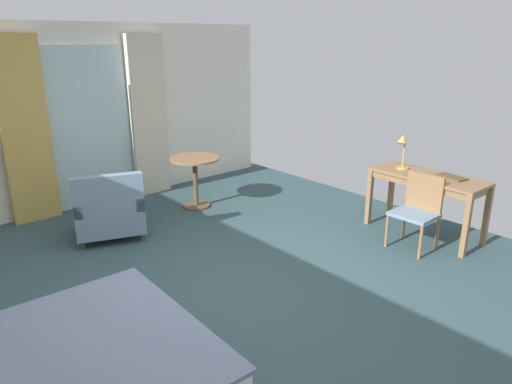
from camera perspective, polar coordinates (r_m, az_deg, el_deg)
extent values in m
cube|color=#334C51|center=(4.61, -4.35, -12.88)|extent=(6.89, 7.23, 0.10)
cube|color=white|center=(7.02, -21.69, 8.35)|extent=(6.49, 0.12, 2.54)
cube|color=silver|center=(7.04, -19.61, 7.36)|extent=(1.31, 0.02, 2.23)
cube|color=tan|center=(6.67, -26.32, 6.62)|extent=(0.59, 0.10, 2.39)
cube|color=beige|center=(7.31, -12.98, 8.93)|extent=(0.57, 0.10, 2.39)
cube|color=slate|center=(3.24, -20.20, -17.83)|extent=(1.50, 1.68, 0.03)
cube|color=olive|center=(5.98, 20.29, 1.81)|extent=(0.57, 1.37, 0.04)
cube|color=olive|center=(5.99, 20.22, 1.28)|extent=(0.53, 1.30, 0.08)
cube|color=olive|center=(6.03, 26.32, -2.69)|extent=(0.06, 0.06, 0.73)
cube|color=olive|center=(6.60, 16.17, 0.26)|extent=(0.06, 0.06, 0.73)
cube|color=olive|center=(5.62, 24.27, -3.88)|extent=(0.06, 0.06, 0.73)
cube|color=olive|center=(6.22, 13.67, -0.62)|extent=(0.06, 0.06, 0.73)
cube|color=gray|center=(5.62, 18.72, -2.62)|extent=(0.41, 0.47, 0.04)
cube|color=olive|center=(5.70, 19.89, 0.03)|extent=(0.04, 0.44, 0.43)
cylinder|color=olive|center=(5.65, 15.68, -4.60)|extent=(0.04, 0.04, 0.40)
cylinder|color=olive|center=(5.46, 19.44, -5.82)|extent=(0.04, 0.04, 0.40)
cylinder|color=olive|center=(5.95, 17.63, -3.62)|extent=(0.04, 0.04, 0.40)
cylinder|color=olive|center=(5.76, 21.25, -4.74)|extent=(0.04, 0.04, 0.40)
cylinder|color=tan|center=(6.15, 17.43, 2.82)|extent=(0.16, 0.16, 0.02)
cylinder|color=tan|center=(6.11, 17.58, 4.42)|extent=(0.02, 0.02, 0.34)
cone|color=tan|center=(6.00, 17.47, 6.17)|extent=(0.16, 0.14, 0.16)
cube|color=brown|center=(5.94, 22.76, 1.69)|extent=(0.24, 0.36, 0.02)
cube|color=gray|center=(5.99, -17.44, -2.95)|extent=(0.99, 0.94, 0.29)
cube|color=gray|center=(5.59, -17.59, -0.36)|extent=(0.78, 0.39, 0.47)
cube|color=gray|center=(5.94, -14.36, -0.54)|extent=(0.34, 0.70, 0.16)
cube|color=gray|center=(5.91, -20.96, -1.29)|extent=(0.34, 0.70, 0.16)
cylinder|color=#4C3D2D|center=(6.36, -14.48, -3.33)|extent=(0.04, 0.04, 0.10)
cylinder|color=#4C3D2D|center=(6.33, -20.48, -4.02)|extent=(0.04, 0.04, 0.10)
cylinder|color=#4C3D2D|center=(5.81, -13.76, -5.35)|extent=(0.04, 0.04, 0.10)
cylinder|color=#4C3D2D|center=(5.79, -20.34, -6.13)|extent=(0.04, 0.04, 0.10)
cylinder|color=olive|center=(6.63, -7.50, 4.07)|extent=(0.70, 0.70, 0.03)
cylinder|color=brown|center=(6.73, -7.38, 1.05)|extent=(0.07, 0.07, 0.70)
cylinder|color=brown|center=(6.84, -7.26, -1.66)|extent=(0.38, 0.38, 0.02)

